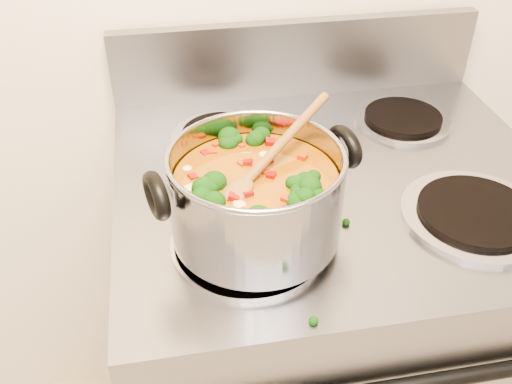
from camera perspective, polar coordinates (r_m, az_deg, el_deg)
The scene contains 4 objects.
electric_range at distance 1.32m, azimuth 6.32°, elevation -14.45°, with size 0.77×0.69×1.08m.
stockpot at distance 0.81m, azimuth -0.05°, elevation -0.44°, with size 0.31×0.25×0.15m.
wooden_spoon at distance 0.79m, azimuth 0.50°, elevation 2.64°, with size 0.21×0.19×0.08m.
cooktop_crumbs at distance 0.82m, azimuth 8.55°, elevation -7.70°, with size 0.11×0.21×0.01m.
Camera 1 is at (-0.31, 0.39, 1.50)m, focal length 40.00 mm.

